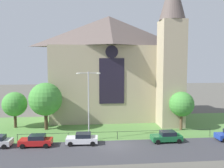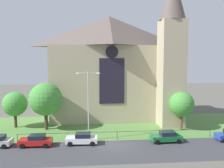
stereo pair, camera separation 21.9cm
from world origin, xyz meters
name	(u,v)px [view 1 (the left image)]	position (x,y,z in m)	size (l,w,h in m)	color
ground	(110,126)	(0.00, 10.00, 0.00)	(160.00, 160.00, 0.00)	#56544C
road_asphalt	(118,151)	(0.00, -2.00, 0.00)	(120.00, 8.00, 0.01)	#38383D
grass_verge	(111,129)	(0.00, 8.00, 0.00)	(120.00, 20.00, 0.01)	#517F3D
church_building	(113,66)	(1.18, 16.41, 10.27)	(23.20, 16.20, 26.00)	tan
iron_railing	(117,133)	(0.40, 2.50, 0.96)	(27.79, 0.07, 1.13)	black
tree_left_far	(15,104)	(-16.02, 10.30, 3.98)	(4.09, 4.09, 6.05)	#423021
tree_right_near	(182,104)	(11.34, 6.36, 4.22)	(4.01, 4.01, 6.26)	brown
tree_left_near	(46,99)	(-10.63, 8.63, 5.00)	(5.36, 5.36, 7.71)	#423021
streetlamp_near	(89,98)	(-3.65, 2.40, 6.04)	(3.37, 0.26, 9.72)	#B2B2B7
parked_car_red	(36,141)	(-10.55, 0.70, 0.74)	(4.26, 2.15, 1.51)	#B21919
parked_car_white	(82,139)	(-4.53, 0.93, 0.74)	(4.28, 2.19, 1.51)	silver
parked_car_green	(167,137)	(7.06, 0.73, 0.74)	(4.24, 2.10, 1.51)	#196033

